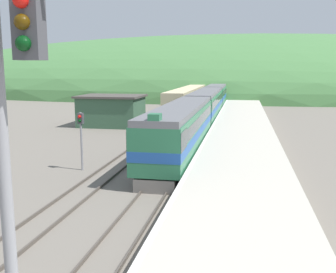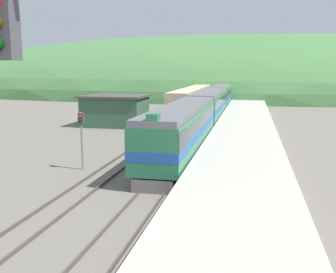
% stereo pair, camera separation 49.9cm
% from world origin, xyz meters
% --- Properties ---
extents(track_main, '(1.52, 180.00, 0.16)m').
position_xyz_m(track_main, '(0.00, 70.00, 0.08)').
color(track_main, '#4C443D').
rests_on(track_main, ground).
extents(track_siding, '(1.52, 180.00, 0.16)m').
position_xyz_m(track_siding, '(-3.97, 70.00, 0.08)').
color(track_siding, '#4C443D').
rests_on(track_siding, ground).
extents(platform, '(6.04, 140.00, 1.10)m').
position_xyz_m(platform, '(4.62, 50.00, 0.54)').
color(platform, '#BCB5A5').
rests_on(platform, ground).
extents(distant_hills, '(231.06, 103.98, 34.11)m').
position_xyz_m(distant_hills, '(0.00, 123.61, 0.00)').
color(distant_hills, '#477A42').
rests_on(distant_hills, ground).
extents(station_shed, '(7.52, 6.12, 3.69)m').
position_xyz_m(station_shed, '(-10.91, 42.49, 1.87)').
color(station_shed, '#385B42').
rests_on(station_shed, ground).
extents(express_train_lead_car, '(3.03, 19.76, 4.40)m').
position_xyz_m(express_train_lead_car, '(0.00, 27.12, 2.21)').
color(express_train_lead_car, black).
rests_on(express_train_lead_car, ground).
extents(carriage_second, '(3.02, 20.69, 4.04)m').
position_xyz_m(carriage_second, '(0.00, 48.46, 2.20)').
color(carriage_second, black).
rests_on(carriage_second, ground).
extents(carriage_third, '(3.02, 20.69, 4.04)m').
position_xyz_m(carriage_third, '(0.00, 70.03, 2.20)').
color(carriage_third, black).
rests_on(carriage_third, ground).
extents(carriage_fourth, '(3.02, 20.69, 4.04)m').
position_xyz_m(carriage_fourth, '(0.00, 91.60, 2.20)').
color(carriage_fourth, black).
rests_on(carriage_fourth, ground).
extents(carriage_fifth, '(3.02, 20.69, 4.04)m').
position_xyz_m(carriage_fifth, '(0.00, 113.17, 2.20)').
color(carriage_fifth, black).
rests_on(carriage_fifth, ground).
extents(siding_train, '(2.90, 33.54, 3.84)m').
position_xyz_m(siding_train, '(-3.97, 61.84, 1.98)').
color(siding_train, black).
rests_on(siding_train, ground).
extents(signal_mast_main, '(2.20, 0.42, 8.93)m').
position_xyz_m(signal_mast_main, '(1.13, 2.49, 5.87)').
color(signal_mast_main, gray).
rests_on(signal_mast_main, ground).
extents(signal_post_siding, '(0.36, 0.42, 3.95)m').
position_xyz_m(signal_post_siding, '(-5.94, 21.69, 2.83)').
color(signal_post_siding, gray).
rests_on(signal_post_siding, ground).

